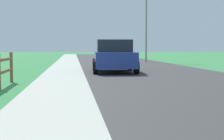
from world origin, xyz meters
TOP-DOWN VIEW (x-y plane):
  - ground_plane at (0.00, 25.00)m, footprint 120.00×120.00m
  - road_asphalt at (3.50, 27.00)m, footprint 7.00×66.00m
  - curb_concrete at (-3.00, 27.00)m, footprint 6.00×66.00m
  - grass_verge at (-4.50, 27.00)m, footprint 5.00×66.00m
  - parked_suv_blue at (1.56, 16.98)m, footprint 2.32×4.32m
  - street_lamp at (5.71, 27.98)m, footprint 1.17×0.20m

SIDE VIEW (x-z plane):
  - ground_plane at x=0.00m, z-range 0.00..0.00m
  - road_asphalt at x=3.50m, z-range 0.00..0.01m
  - curb_concrete at x=-3.00m, z-range 0.00..0.01m
  - grass_verge at x=-4.50m, z-range 0.00..0.01m
  - parked_suv_blue at x=1.56m, z-range 0.00..1.64m
  - street_lamp at x=5.71m, z-range 0.61..7.51m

